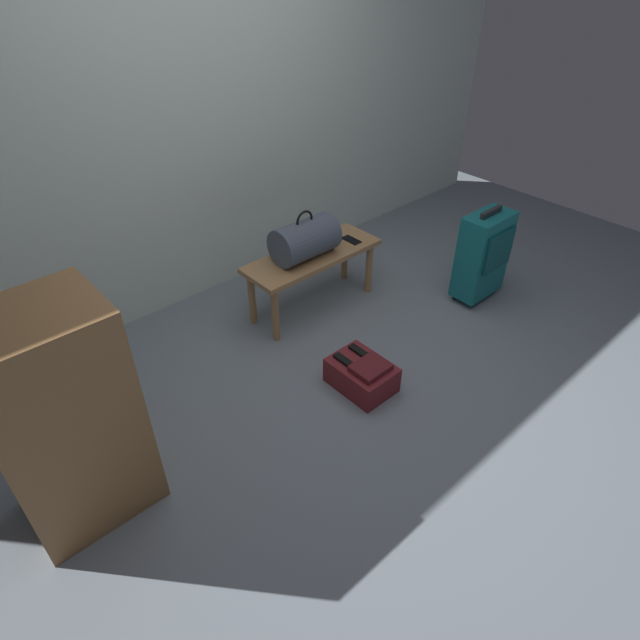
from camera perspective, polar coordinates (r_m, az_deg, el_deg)
The scene contains 8 objects.
ground_plane at distance 3.27m, azimuth 5.06°, elevation -6.84°, with size 6.60×6.60×0.00m, color slate.
back_wall at distance 3.74m, azimuth -13.12°, elevation 22.76°, with size 6.00×0.10×2.80m, color silver.
bench at distance 3.70m, azimuth -0.79°, elevation 6.22°, with size 1.00×0.36×0.44m.
duffel_bag_slate at distance 3.57m, azimuth -1.63°, elevation 8.64°, with size 0.44×0.26×0.34m.
cell_phone at distance 3.84m, azimuth 3.38°, elevation 8.58°, with size 0.07×0.14×0.01m.
suitcase_upright_teal at distance 3.98m, azimuth 17.10°, elevation 6.75°, with size 0.38×0.23×0.71m.
backpack_maroon at distance 3.19m, azimuth 4.53°, elevation -5.83°, with size 0.28×0.38×0.21m.
side_cabinet at distance 2.55m, azimuth -25.75°, elevation -9.64°, with size 0.56×0.44×1.10m.
Camera 1 is at (-1.79, -1.57, 2.24)m, focal length 29.81 mm.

